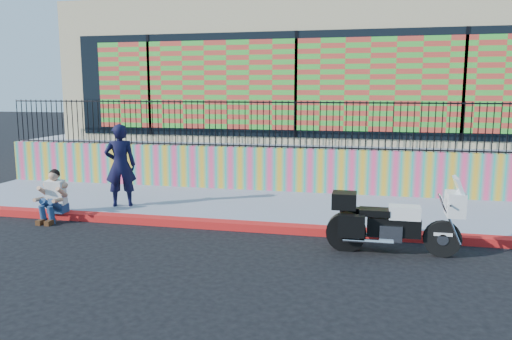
# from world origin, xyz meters

# --- Properties ---
(ground) EXTENTS (90.00, 90.00, 0.00)m
(ground) POSITION_xyz_m (0.00, 0.00, 0.00)
(ground) COLOR black
(ground) RESTS_ON ground
(red_curb) EXTENTS (16.00, 0.30, 0.15)m
(red_curb) POSITION_xyz_m (0.00, 0.00, 0.07)
(red_curb) COLOR red
(red_curb) RESTS_ON ground
(sidewalk) EXTENTS (16.00, 3.00, 0.15)m
(sidewalk) POSITION_xyz_m (0.00, 1.65, 0.07)
(sidewalk) COLOR gray
(sidewalk) RESTS_ON ground
(mural_wall) EXTENTS (16.00, 0.20, 1.10)m
(mural_wall) POSITION_xyz_m (0.00, 3.25, 0.70)
(mural_wall) COLOR #FB4277
(mural_wall) RESTS_ON sidewalk
(metal_fence) EXTENTS (15.80, 0.04, 1.20)m
(metal_fence) POSITION_xyz_m (0.00, 3.25, 1.85)
(metal_fence) COLOR black
(metal_fence) RESTS_ON mural_wall
(elevated_platform) EXTENTS (16.00, 10.00, 1.25)m
(elevated_platform) POSITION_xyz_m (0.00, 8.35, 0.62)
(elevated_platform) COLOR gray
(elevated_platform) RESTS_ON ground
(storefront_building) EXTENTS (14.00, 8.06, 4.00)m
(storefront_building) POSITION_xyz_m (0.00, 8.13, 3.25)
(storefront_building) COLOR #C8B485
(storefront_building) RESTS_ON elevated_platform
(police_motorcycle) EXTENTS (2.17, 0.72, 1.35)m
(police_motorcycle) POSITION_xyz_m (2.35, -0.83, 0.56)
(police_motorcycle) COLOR black
(police_motorcycle) RESTS_ON ground
(police_officer) EXTENTS (0.79, 0.68, 1.84)m
(police_officer) POSITION_xyz_m (-3.42, 0.78, 1.07)
(police_officer) COLOR black
(police_officer) RESTS_ON sidewalk
(seated_man) EXTENTS (0.54, 0.71, 1.06)m
(seated_man) POSITION_xyz_m (-4.46, -0.26, 0.45)
(seated_man) COLOR navy
(seated_man) RESTS_ON ground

